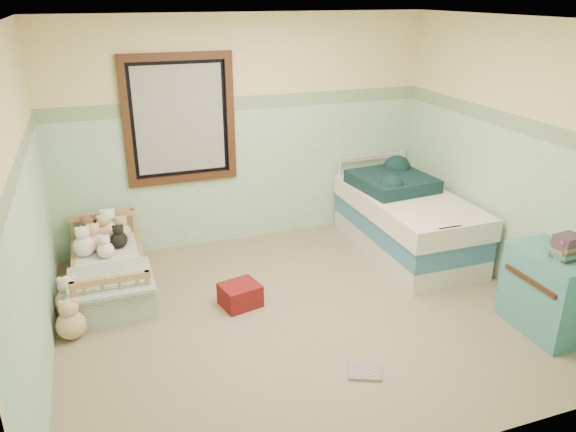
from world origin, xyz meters
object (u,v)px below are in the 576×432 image
object	(u,v)px
dresser	(549,292)
floor_book	(365,372)
plush_floor_cream	(70,302)
plush_floor_tan	(71,325)
twin_bed_frame	(405,242)
toddler_bed_frame	(111,280)
red_pillow	(240,295)

from	to	relation	value
dresser	floor_book	size ratio (longest dim) A/B	2.83
plush_floor_cream	floor_book	world-z (taller)	plush_floor_cream
plush_floor_cream	plush_floor_tan	world-z (taller)	plush_floor_cream
twin_bed_frame	floor_book	size ratio (longest dim) A/B	7.20
plush_floor_cream	dresser	world-z (taller)	dresser
twin_bed_frame	floor_book	bearing A→B (deg)	-128.22
toddler_bed_frame	plush_floor_cream	distance (m)	0.52
plush_floor_cream	floor_book	bearing A→B (deg)	-37.94
plush_floor_tan	floor_book	distance (m)	2.43
dresser	floor_book	xyz separation A→B (m)	(-1.72, -0.04, -0.34)
dresser	floor_book	world-z (taller)	dresser
toddler_bed_frame	red_pillow	size ratio (longest dim) A/B	4.00
twin_bed_frame	dresser	world-z (taller)	dresser
twin_bed_frame	dresser	distance (m)	1.79
plush_floor_tan	red_pillow	xyz separation A→B (m)	(1.46, 0.03, -0.02)
plush_floor_tan	red_pillow	distance (m)	1.46
red_pillow	floor_book	xyz separation A→B (m)	(0.63, -1.28, -0.09)
plush_floor_cream	plush_floor_tan	distance (m)	0.39
plush_floor_cream	dresser	xyz separation A→B (m)	(3.82, -1.60, 0.23)
plush_floor_cream	plush_floor_tan	xyz separation A→B (m)	(0.01, -0.39, -0.01)
plush_floor_cream	twin_bed_frame	size ratio (longest dim) A/B	0.14
plush_floor_tan	dresser	world-z (taller)	dresser
dresser	floor_book	distance (m)	1.76
toddler_bed_frame	plush_floor_cream	xyz separation A→B (m)	(-0.36, -0.37, 0.04)
toddler_bed_frame	floor_book	distance (m)	2.66
plush_floor_cream	red_pillow	bearing A→B (deg)	-13.57
red_pillow	plush_floor_tan	bearing A→B (deg)	-178.73
toddler_bed_frame	floor_book	world-z (taller)	toddler_bed_frame
floor_book	toddler_bed_frame	bearing A→B (deg)	154.98
toddler_bed_frame	red_pillow	distance (m)	1.32
dresser	toddler_bed_frame	bearing A→B (deg)	150.31
toddler_bed_frame	twin_bed_frame	world-z (taller)	twin_bed_frame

